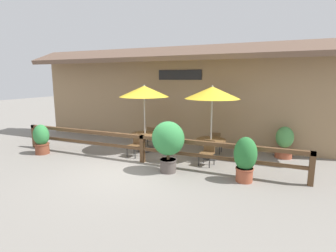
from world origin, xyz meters
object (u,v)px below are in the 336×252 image
Objects in this scene: chair_near_wallside at (153,136)px; chair_middle_wallside at (216,142)px; chair_middle_streetside at (208,151)px; potted_plant_small_flowering at (245,158)px; dining_table_middle at (211,143)px; patio_umbrella_near at (144,91)px; patio_umbrella_middle at (212,93)px; chair_near_streetside at (135,144)px; potted_plant_broad_leaf at (168,141)px; potted_plant_tall_tropical at (284,142)px; potted_plant_corner_fern at (41,139)px; dining_table_near at (145,137)px.

chair_middle_wallside is at bearing -165.86° from chair_near_wallside.
chair_middle_streetside is at bearing 92.24° from chair_middle_wallside.
dining_table_middle is at bearing 128.77° from potted_plant_small_flowering.
patio_umbrella_near and patio_umbrella_middle have the same top height.
potted_plant_broad_leaf is at bearing -21.29° from chair_near_streetside.
potted_plant_broad_leaf is (-0.87, -2.61, 0.51)m from chair_middle_wallside.
patio_umbrella_middle is 3.23m from potted_plant_tall_tropical.
potted_plant_broad_leaf reaches higher than potted_plant_small_flowering.
patio_umbrella_middle is at bearing 17.57° from potted_plant_corner_fern.
chair_near_streetside reaches higher than dining_table_middle.
dining_table_near is 2.77m from chair_middle_wallside.
patio_umbrella_near is at bearing -166.84° from potted_plant_tall_tropical.
potted_plant_broad_leaf is 5.24m from potted_plant_corner_fern.
potted_plant_tall_tropical is at bearing 42.67° from potted_plant_broad_leaf.
potted_plant_small_flowering is (1.40, -1.74, 0.10)m from dining_table_middle.
chair_near_wallside and chair_middle_wallside have the same top height.
chair_middle_wallside is 0.53× the size of potted_plant_broad_leaf.
potted_plant_small_flowering is at bearing 118.74° from chair_middle_wallside.
potted_plant_small_flowering is at bearing -109.57° from potted_plant_tall_tropical.
chair_middle_streetside is at bearing -140.96° from potted_plant_tall_tropical.
chair_middle_wallside is at bearing 71.52° from potted_plant_broad_leaf.
chair_near_wallside and chair_middle_streetside have the same top height.
chair_middle_wallside is 2.80m from potted_plant_broad_leaf.
chair_near_streetside is 0.73× the size of potted_plant_tall_tropical.
chair_near_wallside is 0.32× the size of patio_umbrella_middle.
dining_table_middle is 0.75m from chair_middle_streetside.
potted_plant_small_flowering reaches higher than chair_near_streetside.
chair_near_streetside is 1.56m from chair_near_wallside.
patio_umbrella_near is 1.00× the size of patio_umbrella_middle.
chair_middle_wallside is 0.74× the size of potted_plant_corner_fern.
potted_plant_corner_fern is (-3.46, -1.12, 0.12)m from chair_near_streetside.
potted_plant_corner_fern is (-6.09, -1.93, -1.78)m from patio_umbrella_middle.
patio_umbrella_near reaches higher than chair_near_wallside.
dining_table_near is at bearing 157.06° from potted_plant_small_flowering.
chair_middle_wallside is (2.70, -0.02, 0.00)m from chair_near_wallside.
potted_plant_tall_tropical is (2.43, 1.16, 0.01)m from dining_table_middle.
potted_plant_tall_tropical is (1.03, 2.90, -0.10)m from potted_plant_small_flowering.
potted_plant_tall_tropical is (2.35, 1.90, 0.12)m from chair_middle_streetside.
chair_near_streetside is at bearing 17.99° from potted_plant_corner_fern.
dining_table_near is at bearing 28.95° from potted_plant_corner_fern.
potted_plant_small_flowering reaches higher than dining_table_middle.
chair_middle_wallside is at bearing 40.13° from chair_near_streetside.
chair_near_wallside is at bearing 164.32° from dining_table_middle.
dining_table_middle is at bearing 0.00° from patio_umbrella_middle.
patio_umbrella_near is at bearing 28.95° from potted_plant_corner_fern.
patio_umbrella_near is 3.13× the size of chair_middle_wallside.
patio_umbrella_near is 2.05m from chair_near_streetside.
potted_plant_tall_tropical is at bearing 13.16° from dining_table_near.
potted_plant_corner_fern reaches higher than chair_middle_wallside.
potted_plant_small_flowering is 1.11× the size of potted_plant_tall_tropical.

